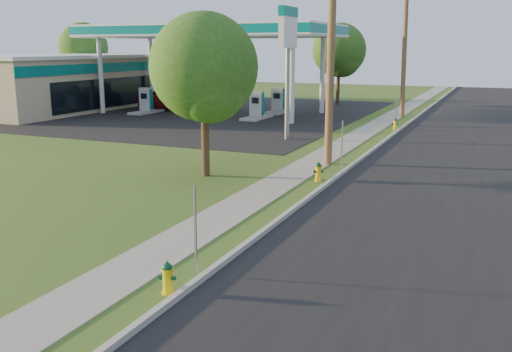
{
  "coord_description": "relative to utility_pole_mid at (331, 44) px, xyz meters",
  "views": [
    {
      "loc": [
        6.01,
        -5.84,
        4.81
      ],
      "look_at": [
        0.0,
        8.0,
        1.4
      ],
      "focal_mm": 40.0,
      "sensor_mm": 36.0,
      "label": 1
    }
  ],
  "objects": [
    {
      "name": "sign_post_far",
      "position": [
        0.85,
        11.2,
        -3.95
      ],
      "size": [
        0.05,
        0.04,
        2.0
      ],
      "primitive_type": "cube",
      "color": "gray",
      "rests_on": "ground"
    },
    {
      "name": "fuel_pump_ne",
      "position": [
        -8.9,
        13.0,
        -4.23
      ],
      "size": [
        1.2,
        3.2,
        1.9
      ],
      "color": "#A4A096",
      "rests_on": "ground"
    },
    {
      "name": "hydrant_near",
      "position": [
        0.78,
        -13.83,
        -4.62
      ],
      "size": [
        0.35,
        0.31,
        0.69
      ],
      "color": "yellow",
      "rests_on": "ground"
    },
    {
      "name": "fuel_pump_nw",
      "position": [
        -17.9,
        13.0,
        -4.23
      ],
      "size": [
        1.2,
        3.2,
        1.9
      ],
      "color": "#A4A096",
      "rests_on": "ground"
    },
    {
      "name": "utility_pole_far",
      "position": [
        0.0,
        18.0,
        -0.15
      ],
      "size": [
        1.4,
        0.32,
        9.5
      ],
      "color": "brown",
      "rests_on": "ground"
    },
    {
      "name": "utility_pole_mid",
      "position": [
        0.0,
        0.0,
        0.0
      ],
      "size": [
        1.4,
        0.32,
        9.8
      ],
      "color": "brown",
      "rests_on": "ground"
    },
    {
      "name": "forecourt",
      "position": [
        -15.4,
        15.0,
        -4.94
      ],
      "size": [
        26.0,
        28.0,
        0.02
      ],
      "primitive_type": "cube",
      "color": "black",
      "rests_on": "ground"
    },
    {
      "name": "fuel_pump_se",
      "position": [
        -8.9,
        17.0,
        -4.23
      ],
      "size": [
        1.2,
        3.2,
        1.9
      ],
      "color": "#A4A096",
      "rests_on": "ground"
    },
    {
      "name": "convenience_store",
      "position": [
        -26.38,
        15.0,
        -2.82
      ],
      "size": [
        10.4,
        22.4,
        4.25
      ],
      "color": "tan",
      "rests_on": "ground"
    },
    {
      "name": "hydrant_mid",
      "position": [
        0.58,
        -3.22,
        -4.6
      ],
      "size": [
        0.37,
        0.33,
        0.73
      ],
      "color": "gold",
      "rests_on": "ground"
    },
    {
      "name": "road",
      "position": [
        5.1,
        -7.0,
        -4.94
      ],
      "size": [
        8.0,
        120.0,
        0.02
      ],
      "primitive_type": "cube",
      "color": "black",
      "rests_on": "ground"
    },
    {
      "name": "tree_back",
      "position": [
        -32.11,
        23.44,
        -0.29
      ],
      "size": [
        4.78,
        4.78,
        7.25
      ],
      "color": "#3A2D1A",
      "rests_on": "ground"
    },
    {
      "name": "hydrant_far",
      "position": [
        0.76,
        11.46,
        -4.61
      ],
      "size": [
        0.37,
        0.33,
        0.71
      ],
      "color": "#FFD200",
      "rests_on": "ground"
    },
    {
      "name": "curb",
      "position": [
        1.1,
        -7.0,
        -4.88
      ],
      "size": [
        0.15,
        120.0,
        0.15
      ],
      "primitive_type": "cube",
      "color": "#A4A096",
      "rests_on": "ground"
    },
    {
      "name": "sign_post_mid",
      "position": [
        0.85,
        -1.0,
        -3.95
      ],
      "size": [
        0.05,
        0.04,
        2.0
      ],
      "primitive_type": "cube",
      "color": "gray",
      "rests_on": "ground"
    },
    {
      "name": "car_red",
      "position": [
        -17.08,
        15.96,
        -4.13
      ],
      "size": [
        6.5,
        4.45,
        1.65
      ],
      "primitive_type": "imported",
      "rotation": [
        0.0,
        0.0,
        1.89
      ],
      "color": "maroon",
      "rests_on": "ground"
    },
    {
      "name": "sidewalk",
      "position": [
        -0.65,
        -7.0,
        -4.94
      ],
      "size": [
        1.5,
        120.0,
        0.03
      ],
      "primitive_type": "cube",
      "color": "gray",
      "rests_on": "ground"
    },
    {
      "name": "fuel_pump_sw",
      "position": [
        -17.9,
        17.0,
        -4.23
      ],
      "size": [
        1.2,
        3.2,
        1.9
      ],
      "color": "#A4A096",
      "rests_on": "ground"
    },
    {
      "name": "price_pylon",
      "position": [
        -3.9,
        5.5,
        0.48
      ],
      "size": [
        0.34,
        2.04,
        6.85
      ],
      "color": "gray",
      "rests_on": "ground"
    },
    {
      "name": "gas_canopy",
      "position": [
        -13.4,
        15.0,
        0.94
      ],
      "size": [
        18.18,
        9.18,
        6.4
      ],
      "color": "silver",
      "rests_on": "ground"
    },
    {
      "name": "tree_verge",
      "position": [
        -3.56,
        -4.1,
        -1.01
      ],
      "size": [
        4.04,
        4.04,
        6.12
      ],
      "color": "#3A2D1A",
      "rests_on": "ground"
    },
    {
      "name": "sign_post_near",
      "position": [
        0.85,
        -12.8,
        -3.95
      ],
      "size": [
        0.05,
        0.04,
        2.0
      ],
      "primitive_type": "cube",
      "color": "gray",
      "rests_on": "ground"
    },
    {
      "name": "tree_lot",
      "position": [
        -6.51,
        25.19,
        -0.53
      ],
      "size": [
        4.53,
        4.53,
        6.87
      ],
      "color": "#3A2D1A",
      "rests_on": "ground"
    }
  ]
}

